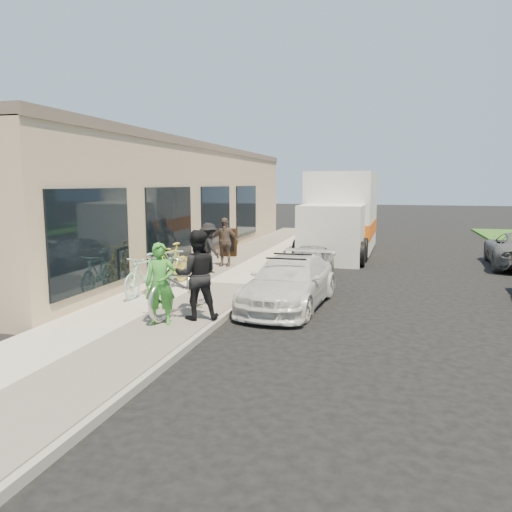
# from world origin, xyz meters

# --- Properties ---
(ground) EXTENTS (120.00, 120.00, 0.00)m
(ground) POSITION_xyz_m (0.00, 0.00, 0.00)
(ground) COLOR black
(ground) RESTS_ON ground
(sidewalk) EXTENTS (3.00, 34.00, 0.15)m
(sidewalk) POSITION_xyz_m (-2.00, 3.00, 0.07)
(sidewalk) COLOR #BBB5A8
(sidewalk) RESTS_ON ground
(curb) EXTENTS (0.12, 34.00, 0.13)m
(curb) POSITION_xyz_m (-0.45, 3.00, 0.07)
(curb) COLOR gray
(curb) RESTS_ON ground
(storefront) EXTENTS (3.60, 20.00, 4.22)m
(storefront) POSITION_xyz_m (-5.24, 7.99, 2.12)
(storefront) COLOR #C6AC89
(storefront) RESTS_ON ground
(bike_rack) EXTENTS (0.07, 0.71, 0.99)m
(bike_rack) POSITION_xyz_m (-2.94, 2.15, 0.75)
(bike_rack) COLOR black
(bike_rack) RESTS_ON sidewalk
(sandwich_board) EXTENTS (0.69, 0.69, 1.00)m
(sandwich_board) POSITION_xyz_m (-2.94, 7.75, 0.66)
(sandwich_board) COLOR black
(sandwich_board) RESTS_ON sidewalk
(sedan_white) EXTENTS (1.91, 4.05, 1.18)m
(sedan_white) POSITION_xyz_m (0.62, 1.49, 0.57)
(sedan_white) COLOR silver
(sedan_white) RESTS_ON ground
(sedan_silver) EXTENTS (1.31, 3.01, 1.01)m
(sedan_silver) POSITION_xyz_m (0.52, 4.89, 0.51)
(sedan_silver) COLOR #A5A4AA
(sedan_silver) RESTS_ON ground
(moving_truck) EXTENTS (2.62, 6.68, 3.25)m
(moving_truck) POSITION_xyz_m (0.84, 10.74, 1.44)
(moving_truck) COLOR silver
(moving_truck) RESTS_ON ground
(tandem_bike) EXTENTS (1.14, 2.47, 1.25)m
(tandem_bike) POSITION_xyz_m (-1.27, -0.21, 0.77)
(tandem_bike) COLOR silver
(tandem_bike) RESTS_ON sidewalk
(woman_rider) EXTENTS (0.66, 0.55, 1.56)m
(woman_rider) POSITION_xyz_m (-1.34, -1.09, 0.93)
(woman_rider) COLOR #358D2F
(woman_rider) RESTS_ON sidewalk
(man_standing) EXTENTS (1.06, 0.96, 1.76)m
(man_standing) POSITION_xyz_m (-0.83, -0.54, 1.03)
(man_standing) COLOR black
(man_standing) RESTS_ON sidewalk
(cruiser_bike_a) EXTENTS (0.61, 1.68, 0.99)m
(cruiser_bike_a) POSITION_xyz_m (-2.83, 1.06, 0.64)
(cruiser_bike_a) COLOR #93DBC9
(cruiser_bike_a) RESTS_ON sidewalk
(cruiser_bike_b) EXTENTS (1.04, 1.93, 0.96)m
(cruiser_bike_b) POSITION_xyz_m (-2.71, 2.56, 0.63)
(cruiser_bike_b) COLOR #93DBC9
(cruiser_bike_b) RESTS_ON sidewalk
(cruiser_bike_c) EXTENTS (0.79, 1.89, 1.10)m
(cruiser_bike_c) POSITION_xyz_m (-2.72, 2.32, 0.70)
(cruiser_bike_c) COLOR gold
(cruiser_bike_c) RESTS_ON sidewalk
(bystander_a) EXTENTS (1.10, 1.04, 1.49)m
(bystander_a) POSITION_xyz_m (-2.45, 4.44, 0.90)
(bystander_a) COLOR black
(bystander_a) RESTS_ON sidewalk
(bystander_b) EXTENTS (0.94, 0.44, 1.57)m
(bystander_b) POSITION_xyz_m (-2.37, 5.68, 0.93)
(bystander_b) COLOR brown
(bystander_b) RESTS_ON sidewalk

